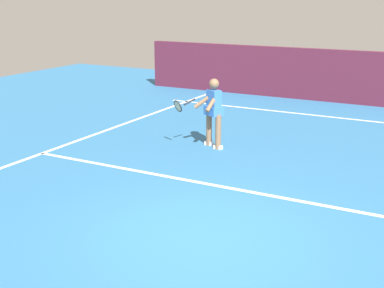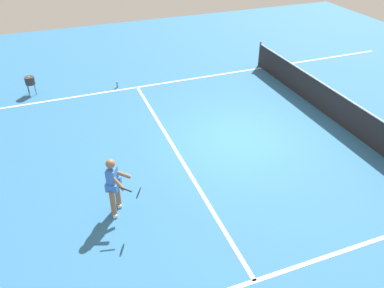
% 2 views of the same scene
% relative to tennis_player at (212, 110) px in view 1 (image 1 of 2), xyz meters
% --- Properties ---
extents(ground_plane, '(28.38, 28.38, 0.00)m').
position_rel_tennis_player_xyz_m(ground_plane, '(-1.91, 4.15, -0.85)').
color(ground_plane, teal).
extents(court_back_wall, '(14.85, 0.24, 1.65)m').
position_rel_tennis_player_xyz_m(court_back_wall, '(-1.91, -6.47, -0.02)').
color(court_back_wall, '#561E33').
rests_on(court_back_wall, ground).
extents(baseline_marking, '(10.85, 0.10, 0.01)m').
position_rel_tennis_player_xyz_m(baseline_marking, '(-1.91, -4.27, -0.84)').
color(baseline_marking, white).
rests_on(baseline_marking, ground).
extents(service_line_marking, '(9.85, 0.10, 0.01)m').
position_rel_tennis_player_xyz_m(service_line_marking, '(-1.91, 2.19, -0.84)').
color(service_line_marking, white).
rests_on(service_line_marking, ground).
extents(tennis_player, '(1.06, 0.80, 1.55)m').
position_rel_tennis_player_xyz_m(tennis_player, '(0.00, 0.00, 0.00)').
color(tennis_player, '#8C6647').
rests_on(tennis_player, ground).
extents(tennis_ball_near, '(0.07, 0.07, 0.07)m').
position_rel_tennis_player_xyz_m(tennis_ball_near, '(1.65, -3.17, -0.81)').
color(tennis_ball_near, '#D1E533').
rests_on(tennis_ball_near, ground).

